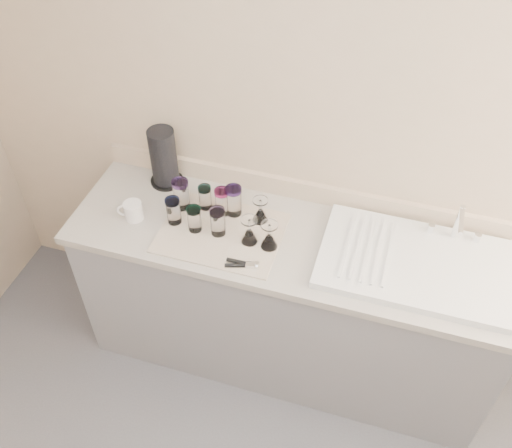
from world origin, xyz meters
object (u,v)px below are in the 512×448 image
(paper_towel_roll, at_px, (164,158))
(tumbler_extra, at_px, (234,200))
(tumbler_teal, at_px, (181,194))
(goblet_back_left, at_px, (260,213))
(white_mug, at_px, (133,211))
(tumbler_lavender, at_px, (218,221))
(tumbler_blue, at_px, (194,219))
(tumbler_cyan, at_px, (205,197))
(goblet_front_left, at_px, (249,234))
(can_opener, at_px, (242,264))
(tumbler_purple, at_px, (222,202))
(tumbler_magenta, at_px, (173,211))
(goblet_front_right, at_px, (269,239))
(sink_unit, at_px, (416,263))

(paper_towel_roll, bearing_deg, tumbler_extra, -17.27)
(tumbler_teal, bearing_deg, tumbler_extra, 7.33)
(goblet_back_left, xyz_separation_m, white_mug, (-0.57, -0.15, -0.01))
(tumbler_teal, height_order, tumbler_lavender, tumbler_teal)
(tumbler_blue, xyz_separation_m, tumbler_extra, (0.13, 0.16, 0.01))
(tumbler_cyan, bearing_deg, goblet_front_left, -29.72)
(white_mug, bearing_deg, can_opener, -13.45)
(can_opener, bearing_deg, tumbler_purple, 123.62)
(tumbler_purple, bearing_deg, tumbler_cyan, 171.11)
(tumbler_magenta, bearing_deg, goblet_front_right, -2.67)
(can_opener, height_order, white_mug, white_mug)
(tumbler_blue, bearing_deg, goblet_front_left, 0.32)
(goblet_front_right, height_order, can_opener, goblet_front_right)
(goblet_front_right, xyz_separation_m, can_opener, (-0.08, -0.14, -0.04))
(goblet_back_left, bearing_deg, tumbler_magenta, -161.73)
(paper_towel_roll, bearing_deg, can_opener, -38.42)
(tumbler_extra, xyz_separation_m, goblet_back_left, (0.13, -0.01, -0.03))
(tumbler_purple, xyz_separation_m, white_mug, (-0.39, -0.15, -0.03))
(goblet_front_right, bearing_deg, can_opener, -118.32)
(tumbler_magenta, xyz_separation_m, white_mug, (-0.20, -0.03, -0.03))
(tumbler_magenta, distance_m, goblet_front_right, 0.46)
(tumbler_cyan, bearing_deg, goblet_front_right, -23.49)
(tumbler_cyan, xyz_separation_m, tumbler_extra, (0.14, 0.00, 0.01))
(tumbler_magenta, bearing_deg, tumbler_blue, -9.74)
(tumbler_cyan, relative_size, goblet_front_right, 0.92)
(sink_unit, bearing_deg, goblet_front_right, -172.82)
(tumbler_purple, xyz_separation_m, tumbler_magenta, (-0.19, -0.12, -0.00))
(goblet_front_right, distance_m, paper_towel_roll, 0.68)
(tumbler_cyan, bearing_deg, tumbler_magenta, -127.36)
(tumbler_magenta, height_order, white_mug, tumbler_magenta)
(tumbler_teal, distance_m, goblet_front_left, 0.39)
(tumbler_magenta, xyz_separation_m, goblet_back_left, (0.38, 0.12, -0.03))
(sink_unit, distance_m, white_mug, 1.30)
(paper_towel_roll, bearing_deg, tumbler_purple, -21.99)
(tumbler_teal, height_order, goblet_front_right, tumbler_teal)
(tumbler_purple, height_order, tumbler_magenta, tumbler_purple)
(tumbler_teal, bearing_deg, tumbler_purple, 4.44)
(sink_unit, relative_size, tumbler_purple, 5.90)
(goblet_back_left, bearing_deg, can_opener, -88.57)
(tumbler_teal, distance_m, tumbler_blue, 0.17)
(goblet_back_left, bearing_deg, goblet_front_right, -59.74)
(goblet_back_left, height_order, white_mug, goblet_back_left)
(tumbler_teal, distance_m, paper_towel_roll, 0.22)
(tumbler_teal, xyz_separation_m, tumbler_magenta, (0.00, -0.10, -0.01))
(goblet_front_left, xyz_separation_m, goblet_front_right, (0.09, -0.00, -0.00))
(tumbler_extra, relative_size, goblet_back_left, 1.20)
(tumbler_blue, height_order, white_mug, tumbler_blue)
(goblet_back_left, bearing_deg, sink_unit, -5.22)
(tumbler_teal, distance_m, can_opener, 0.48)
(can_opener, relative_size, white_mug, 1.11)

